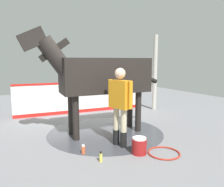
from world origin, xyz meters
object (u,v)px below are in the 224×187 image
object	(u,v)px
wash_bucket	(139,146)
bottle_shampoo	(101,157)
hose_coil	(164,153)
bottle_spray	(83,150)
horse	(100,75)
handler	(120,101)

from	to	relation	value
wash_bucket	bottle_shampoo	size ratio (longest dim) A/B	1.68
bottle_shampoo	hose_coil	size ratio (longest dim) A/B	0.31
bottle_shampoo	bottle_spray	world-z (taller)	bottle_shampoo
horse	bottle_shampoo	size ratio (longest dim) A/B	17.71
handler	horse	bearing A→B (deg)	74.44
bottle_shampoo	hose_coil	xyz separation A→B (m)	(-0.27, -1.30, -0.08)
handler	bottle_spray	distance (m)	1.27
wash_bucket	hose_coil	size ratio (longest dim) A/B	0.52
bottle_shampoo	bottle_spray	distance (m)	0.52
wash_bucket	bottle_spray	distance (m)	1.14
hose_coil	bottle_spray	bearing A→B (deg)	62.15
wash_bucket	hose_coil	xyz separation A→B (m)	(-0.24, -0.45, -0.15)
horse	handler	world-z (taller)	horse
horse	wash_bucket	distance (m)	2.06
hose_coil	wash_bucket	bearing A→B (deg)	61.48
horse	handler	size ratio (longest dim) A/B	2.09
horse	bottle_shampoo	xyz separation A→B (m)	(-1.52, 0.71, -1.42)
handler	wash_bucket	bearing A→B (deg)	-92.82
horse	bottle_shampoo	distance (m)	2.20
wash_bucket	bottle_shampoo	world-z (taller)	wash_bucket
horse	hose_coil	bearing A→B (deg)	112.65
horse	bottle_spray	bearing A→B (deg)	54.18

